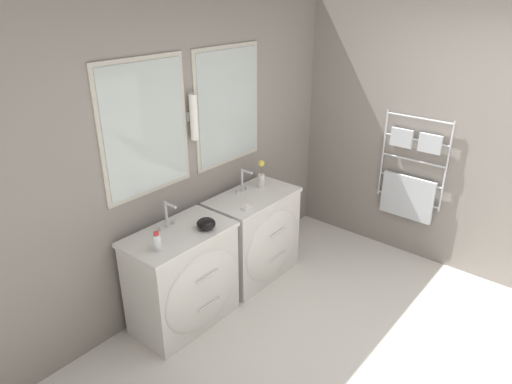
{
  "coord_description": "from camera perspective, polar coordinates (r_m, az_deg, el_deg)",
  "views": [
    {
      "loc": [
        -2.5,
        -0.66,
        2.62
      ],
      "look_at": [
        0.06,
        1.47,
        1.11
      ],
      "focal_mm": 32.0,
      "sensor_mm": 36.0,
      "label": 1
    }
  ],
  "objects": [
    {
      "name": "wall_back",
      "position": [
        3.97,
        -7.94,
        4.97
      ],
      "size": [
        5.17,
        0.15,
        2.6
      ],
      "color": "gray",
      "rests_on": "ground_plane"
    },
    {
      "name": "wall_right",
      "position": [
        4.79,
        18.69,
        7.0
      ],
      "size": [
        0.13,
        4.15,
        2.6
      ],
      "color": "gray",
      "rests_on": "ground_plane"
    },
    {
      "name": "vanity_left",
      "position": [
        3.83,
        -8.87,
        -10.63
      ],
      "size": [
        0.87,
        0.57,
        0.86
      ],
      "color": "silver",
      "rests_on": "ground_plane"
    },
    {
      "name": "vanity_right",
      "position": [
        4.38,
        -0.02,
        -5.51
      ],
      "size": [
        0.87,
        0.57,
        0.86
      ],
      "color": "silver",
      "rests_on": "ground_plane"
    },
    {
      "name": "faucet_left",
      "position": [
        3.66,
        -10.99,
        -2.86
      ],
      "size": [
        0.17,
        0.14,
        0.23
      ],
      "color": "silver",
      "rests_on": "vanity_left"
    },
    {
      "name": "faucet_right",
      "position": [
        4.23,
        -1.59,
        1.41
      ],
      "size": [
        0.17,
        0.14,
        0.23
      ],
      "color": "silver",
      "rests_on": "vanity_right"
    },
    {
      "name": "toiletry_bottle",
      "position": [
        3.4,
        -12.28,
        -6.12
      ],
      "size": [
        0.06,
        0.06,
        0.15
      ],
      "color": "silver",
      "rests_on": "vanity_left"
    },
    {
      "name": "amenity_bowl",
      "position": [
        3.63,
        -6.26,
        -3.97
      ],
      "size": [
        0.15,
        0.15,
        0.09
      ],
      "color": "black",
      "rests_on": "vanity_left"
    },
    {
      "name": "flower_vase",
      "position": [
        4.34,
        0.66,
        2.04
      ],
      "size": [
        0.07,
        0.07,
        0.27
      ],
      "color": "silver",
      "rests_on": "vanity_right"
    },
    {
      "name": "soap_dish",
      "position": [
        3.94,
        -1.23,
        -1.92
      ],
      "size": [
        0.09,
        0.06,
        0.04
      ],
      "color": "white",
      "rests_on": "vanity_right"
    }
  ]
}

